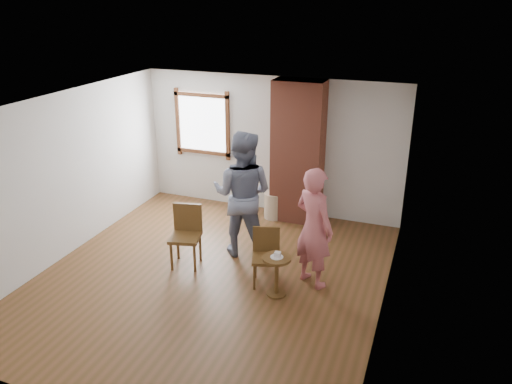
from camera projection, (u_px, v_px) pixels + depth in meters
ground at (211, 278)px, 7.49m from camera, size 5.50×5.50×0.00m
room_shell at (221, 151)px, 7.36m from camera, size 5.04×5.52×2.62m
brick_chimney at (298, 153)px, 8.98m from camera, size 0.90×0.50×2.60m
stoneware_crock at (274, 205)px, 9.42m from camera, size 0.50×0.50×0.50m
dark_pot at (249, 213)px, 9.49m from camera, size 0.16×0.16×0.14m
dining_chair_left at (186, 232)px, 7.72m from camera, size 0.54×0.54×0.96m
dining_chair_right at (266, 253)px, 7.23m from camera, size 0.49×0.49×0.84m
side_table at (277, 270)px, 6.93m from camera, size 0.40×0.40×0.60m
cake_plate at (277, 257)px, 6.86m from camera, size 0.18×0.18×0.01m
cake_slice at (278, 255)px, 6.84m from camera, size 0.08×0.07×0.06m
man at (243, 194)px, 7.86m from camera, size 1.05×0.84×2.05m
person_pink at (314, 228)px, 7.04m from camera, size 0.78×0.70×1.79m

